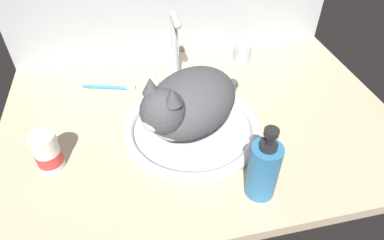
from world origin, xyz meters
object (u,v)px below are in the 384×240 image
at_px(sink_basin, 192,128).
at_px(pill_bottle, 48,153).
at_px(cat, 187,104).
at_px(metal_jar, 243,52).
at_px(toothbrush, 110,87).
at_px(soap_pump_bottle, 263,169).
at_px(faucet, 175,58).

relative_size(sink_basin, pill_bottle, 3.59).
relative_size(cat, metal_jar, 5.29).
height_order(cat, toothbrush, cat).
distance_m(sink_basin, soap_pump_bottle, 0.26).
distance_m(sink_basin, faucet, 0.25).
distance_m(cat, pill_bottle, 0.35).
bearing_deg(pill_bottle, sink_basin, 7.67).
height_order(metal_jar, soap_pump_bottle, soap_pump_bottle).
bearing_deg(metal_jar, sink_basin, -128.25).
relative_size(sink_basin, soap_pump_bottle, 1.95).
relative_size(cat, pill_bottle, 3.20).
xyz_separation_m(cat, metal_jar, (0.26, 0.33, -0.07)).
height_order(pill_bottle, soap_pump_bottle, soap_pump_bottle).
distance_m(sink_basin, pill_bottle, 0.36).
distance_m(faucet, soap_pump_bottle, 0.47).
relative_size(faucet, soap_pump_bottle, 1.24).
bearing_deg(cat, toothbrush, 126.97).
xyz_separation_m(sink_basin, cat, (-0.02, -0.01, 0.09)).
xyz_separation_m(faucet, soap_pump_bottle, (0.11, -0.46, -0.01)).
distance_m(cat, toothbrush, 0.34).
relative_size(metal_jar, soap_pump_bottle, 0.33).
bearing_deg(cat, pill_bottle, -174.07).
height_order(sink_basin, toothbrush, sink_basin).
height_order(pill_bottle, metal_jar, pill_bottle).
bearing_deg(sink_basin, soap_pump_bottle, -64.81).
distance_m(sink_basin, metal_jar, 0.40).
height_order(cat, pill_bottle, cat).
xyz_separation_m(sink_basin, toothbrush, (-0.21, 0.24, -0.01)).
relative_size(sink_basin, cat, 1.12).
height_order(cat, soap_pump_bottle, cat).
bearing_deg(pill_bottle, soap_pump_bottle, -20.91).
bearing_deg(toothbrush, pill_bottle, -116.94).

